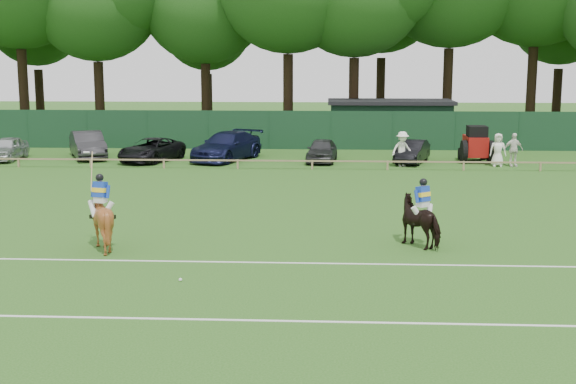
# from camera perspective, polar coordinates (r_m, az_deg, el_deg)

# --- Properties ---
(ground) EXTENTS (160.00, 160.00, 0.00)m
(ground) POSITION_cam_1_polar(r_m,az_deg,el_deg) (23.51, -1.61, -4.62)
(ground) COLOR #1E4C14
(ground) RESTS_ON ground
(horse_dark) EXTENTS (1.88, 2.01, 1.60)m
(horse_dark) POSITION_cam_1_polar(r_m,az_deg,el_deg) (24.71, 9.91, -2.14)
(horse_dark) COLOR black
(horse_dark) RESTS_ON ground
(horse_chestnut) EXTENTS (1.88, 2.01, 1.85)m
(horse_chestnut) POSITION_cam_1_polar(r_m,az_deg,el_deg) (24.66, -13.66, -2.00)
(horse_chestnut) COLOR brown
(horse_chestnut) RESTS_ON ground
(sedan_silver) EXTENTS (1.77, 4.04, 1.35)m
(sedan_silver) POSITION_cam_1_polar(r_m,az_deg,el_deg) (47.62, -20.12, 3.04)
(sedan_silver) COLOR #B7BABC
(sedan_silver) RESTS_ON ground
(sedan_grey) EXTENTS (3.53, 5.07, 1.58)m
(sedan_grey) POSITION_cam_1_polar(r_m,az_deg,el_deg) (47.10, -14.61, 3.40)
(sedan_grey) COLOR #2B2B2D
(sedan_grey) RESTS_ON ground
(suv_black) EXTENTS (3.58, 5.20, 1.32)m
(suv_black) POSITION_cam_1_polar(r_m,az_deg,el_deg) (44.91, -10.08, 3.09)
(suv_black) COLOR black
(suv_black) RESTS_ON ground
(sedan_navy) EXTENTS (4.22, 6.08, 1.64)m
(sedan_navy) POSITION_cam_1_polar(r_m,az_deg,el_deg) (44.78, -4.55, 3.40)
(sedan_navy) COLOR #121639
(sedan_navy) RESTS_ON ground
(hatch_grey) EXTENTS (1.92, 4.04, 1.33)m
(hatch_grey) POSITION_cam_1_polar(r_m,az_deg,el_deg) (43.99, 2.53, 3.11)
(hatch_grey) COLOR #323335
(hatch_grey) RESTS_ON ground
(estate_black) EXTENTS (2.48, 4.13, 1.29)m
(estate_black) POSITION_cam_1_polar(r_m,az_deg,el_deg) (44.11, 9.17, 2.97)
(estate_black) COLOR black
(estate_black) RESTS_ON ground
(spectator_left) EXTENTS (1.42, 1.13, 1.91)m
(spectator_left) POSITION_cam_1_polar(r_m,az_deg,el_deg) (42.56, 8.46, 3.17)
(spectator_left) COLOR white
(spectator_left) RESTS_ON ground
(spectator_mid) EXTENTS (1.14, 0.62, 1.84)m
(spectator_mid) POSITION_cam_1_polar(r_m,az_deg,el_deg) (43.84, 16.35, 3.02)
(spectator_mid) COLOR silver
(spectator_mid) RESTS_ON ground
(spectator_right) EXTENTS (0.91, 0.61, 1.82)m
(spectator_right) POSITION_cam_1_polar(r_m,az_deg,el_deg) (43.64, 15.28, 3.03)
(spectator_right) COLOR white
(spectator_right) RESTS_ON ground
(rider_dark) EXTENTS (0.81, 0.71, 1.41)m
(rider_dark) POSITION_cam_1_polar(r_m,az_deg,el_deg) (24.56, 9.98, -0.49)
(rider_dark) COLOR silver
(rider_dark) RESTS_ON ground
(rider_chestnut) EXTENTS (0.93, 0.71, 2.05)m
(rider_chestnut) POSITION_cam_1_polar(r_m,az_deg,el_deg) (24.50, -13.76, -0.16)
(rider_chestnut) COLOR silver
(rider_chestnut) RESTS_ON ground
(polo_ball) EXTENTS (0.09, 0.09, 0.09)m
(polo_ball) POSITION_cam_1_polar(r_m,az_deg,el_deg) (20.91, -7.98, -6.45)
(polo_ball) COLOR silver
(polo_ball) RESTS_ON ground
(pitch_lines) EXTENTS (60.00, 5.10, 0.01)m
(pitch_lines) POSITION_cam_1_polar(r_m,az_deg,el_deg) (20.15, -2.42, -7.11)
(pitch_lines) COLOR silver
(pitch_lines) RESTS_ON ground
(pitch_rail) EXTENTS (62.10, 0.10, 0.50)m
(pitch_rail) POSITION_cam_1_polar(r_m,az_deg,el_deg) (41.09, 0.41, 2.32)
(pitch_rail) COLOR #997F5B
(pitch_rail) RESTS_ON ground
(perimeter_fence) EXTENTS (92.08, 0.08, 2.50)m
(perimeter_fence) POSITION_cam_1_polar(r_m,az_deg,el_deg) (49.93, 0.89, 4.61)
(perimeter_fence) COLOR #14351E
(perimeter_fence) RESTS_ON ground
(utility_shed) EXTENTS (8.40, 4.40, 3.04)m
(utility_shed) POSITION_cam_1_polar(r_m,az_deg,el_deg) (53.02, 7.53, 5.15)
(utility_shed) COLOR #14331E
(utility_shed) RESTS_ON ground
(tree_row) EXTENTS (96.00, 12.00, 21.00)m
(tree_row) POSITION_cam_1_polar(r_m,az_deg,el_deg) (57.98, 3.17, 4.10)
(tree_row) COLOR #26561C
(tree_row) RESTS_ON ground
(tractor) EXTENTS (1.74, 2.48, 2.09)m
(tractor) POSITION_cam_1_polar(r_m,az_deg,el_deg) (45.10, 13.74, 3.41)
(tractor) COLOR maroon
(tractor) RESTS_ON ground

